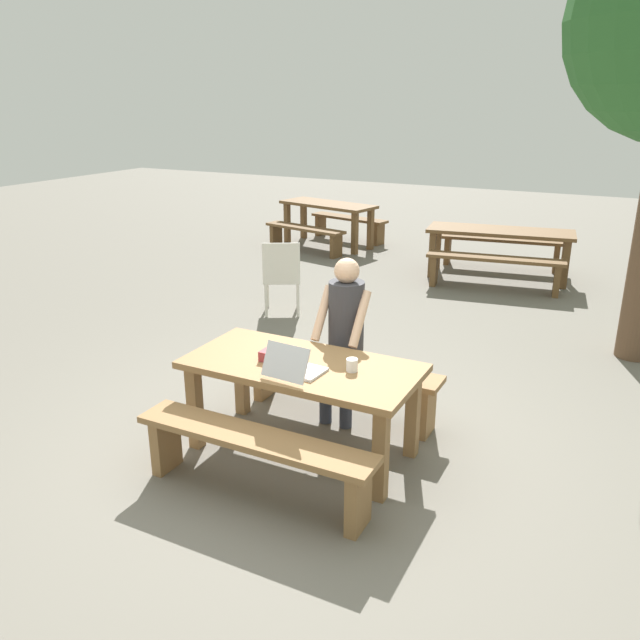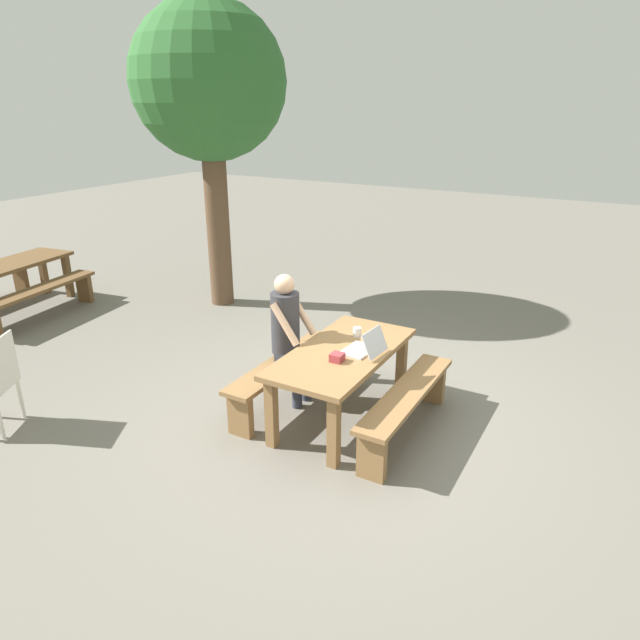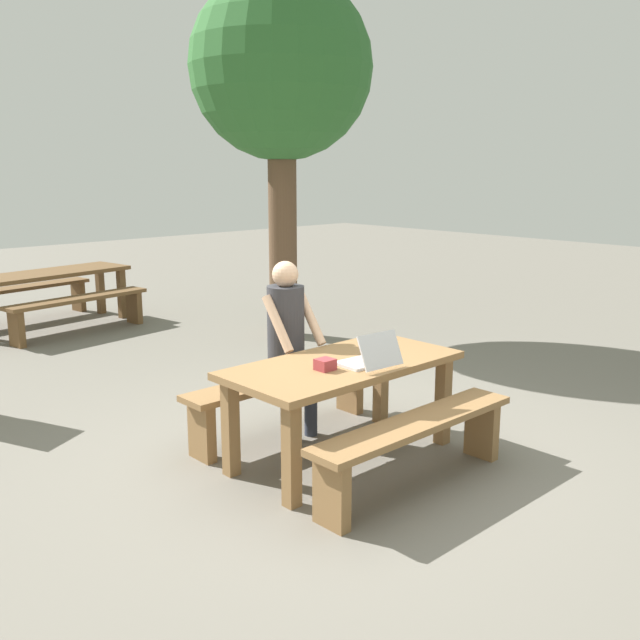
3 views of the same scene
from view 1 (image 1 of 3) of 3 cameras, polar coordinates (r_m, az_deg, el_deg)
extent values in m
plane|color=slate|center=(4.90, -1.53, -11.49)|extent=(30.00, 30.00, 0.00)
cube|color=olive|center=(4.59, -1.61, -4.13)|extent=(1.68, 0.82, 0.05)
cube|color=olive|center=(4.88, -11.05, -7.59)|extent=(0.09, 0.09, 0.66)
cube|color=olive|center=(4.22, 5.41, -11.85)|extent=(0.09, 0.09, 0.66)
cube|color=olive|center=(5.33, -6.99, -4.99)|extent=(0.09, 0.09, 0.66)
cube|color=olive|center=(4.73, 8.24, -8.32)|extent=(0.09, 0.09, 0.66)
cube|color=olive|center=(4.20, -5.93, -10.41)|extent=(1.68, 0.30, 0.05)
cube|color=olive|center=(4.71, -13.55, -10.57)|extent=(0.08, 0.24, 0.41)
cube|color=olive|center=(4.02, 3.42, -15.66)|extent=(0.08, 0.24, 0.41)
cube|color=olive|center=(5.23, 1.87, -4.09)|extent=(1.68, 0.30, 0.05)
cube|color=olive|center=(5.64, -4.98, -4.86)|extent=(0.08, 0.24, 0.41)
cube|color=olive|center=(5.08, 9.46, -7.91)|extent=(0.08, 0.24, 0.41)
cube|color=silver|center=(4.44, -1.84, -4.47)|extent=(0.35, 0.26, 0.02)
cube|color=silver|center=(4.27, -3.09, -3.77)|extent=(0.34, 0.13, 0.22)
cube|color=black|center=(4.27, -3.04, -3.71)|extent=(0.31, 0.11, 0.20)
cube|color=#993338|center=(4.62, -4.56, -3.18)|extent=(0.12, 0.11, 0.07)
cylinder|color=white|center=(4.44, 2.87, -4.01)|extent=(0.08, 0.08, 0.09)
cylinder|color=#333847|center=(5.18, 0.50, -6.80)|extent=(0.10, 0.10, 0.46)
cylinder|color=#333847|center=(5.11, 2.32, -7.19)|extent=(0.10, 0.10, 0.46)
cube|color=#333847|center=(5.11, 1.87, -3.89)|extent=(0.28, 0.28, 0.12)
cylinder|color=#333338|center=(5.06, 2.34, 0.08)|extent=(0.28, 0.28, 0.61)
cylinder|color=#DBAD89|center=(5.02, 0.21, 0.63)|extent=(0.07, 0.32, 0.41)
cylinder|color=#DBAD89|center=(4.89, 3.57, 0.08)|extent=(0.07, 0.32, 0.41)
sphere|color=#DBAD89|center=(4.95, 2.41, 4.41)|extent=(0.20, 0.20, 0.20)
cube|color=silver|center=(7.78, -3.40, 3.67)|extent=(0.60, 0.60, 0.02)
cube|color=silver|center=(7.52, -3.47, 5.07)|extent=(0.39, 0.23, 0.48)
cylinder|color=silver|center=(8.02, -1.99, 2.58)|extent=(0.04, 0.04, 0.41)
cylinder|color=silver|center=(8.03, -4.70, 2.54)|extent=(0.04, 0.04, 0.41)
cylinder|color=silver|center=(7.66, -1.98, 1.76)|extent=(0.04, 0.04, 0.41)
cylinder|color=silver|center=(7.67, -4.82, 1.72)|extent=(0.04, 0.04, 0.41)
cube|color=brown|center=(9.57, 15.74, 7.60)|extent=(2.10, 0.97, 0.05)
cube|color=brown|center=(9.49, 9.94, 5.73)|extent=(0.10, 0.10, 0.67)
cube|color=brown|center=(9.40, 21.00, 4.60)|extent=(0.10, 0.10, 0.67)
cube|color=brown|center=(9.97, 10.41, 6.35)|extent=(0.10, 0.10, 0.67)
cube|color=brown|center=(9.88, 20.95, 5.27)|extent=(0.10, 0.10, 0.67)
cube|color=brown|center=(8.99, 15.31, 5.30)|extent=(1.85, 0.55, 0.05)
cube|color=brown|center=(9.12, 10.11, 4.38)|extent=(0.11, 0.25, 0.42)
cube|color=brown|center=(9.04, 20.31, 3.32)|extent=(0.11, 0.25, 0.42)
cube|color=brown|center=(10.25, 15.87, 6.91)|extent=(1.85, 0.55, 0.05)
cube|color=brown|center=(10.37, 11.27, 6.09)|extent=(0.11, 0.25, 0.42)
cube|color=brown|center=(10.29, 20.27, 5.17)|extent=(0.11, 0.25, 0.42)
cube|color=brown|center=(11.34, 0.71, 10.23)|extent=(1.81, 1.00, 0.05)
cube|color=brown|center=(11.72, -2.93, 8.64)|extent=(0.11, 0.11, 0.70)
cube|color=brown|center=(10.78, 3.11, 7.70)|extent=(0.11, 0.11, 0.70)
cube|color=brown|center=(12.05, -1.47, 8.95)|extent=(0.11, 0.11, 0.70)
cube|color=brown|center=(11.14, 4.51, 8.05)|extent=(0.11, 0.11, 0.70)
cube|color=brown|center=(10.92, -1.36, 8.17)|extent=(1.57, 0.62, 0.05)
cube|color=brown|center=(11.41, -3.93, 7.50)|extent=(0.13, 0.25, 0.38)
cube|color=brown|center=(10.55, 1.44, 6.58)|extent=(0.13, 0.25, 0.38)
cube|color=brown|center=(11.88, 2.60, 9.05)|extent=(1.57, 0.62, 0.05)
cube|color=brown|center=(12.32, 0.05, 8.43)|extent=(0.13, 0.25, 0.38)
cube|color=brown|center=(11.54, 5.27, 7.60)|extent=(0.13, 0.25, 0.38)
camera|label=2|loc=(6.53, -52.24, 15.48)|focal=31.96mm
camera|label=3|loc=(5.39, -59.04, 4.88)|focal=39.73mm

